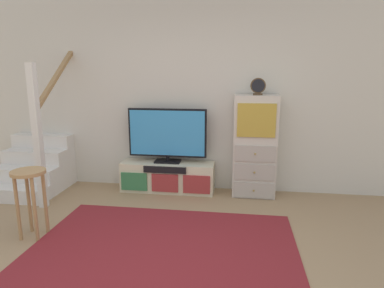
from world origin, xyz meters
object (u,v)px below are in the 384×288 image
(bar_stool_near, at_px, (30,188))
(side_cabinet, at_px, (255,147))
(media_console, at_px, (168,177))
(television, at_px, (167,134))
(desk_clock, at_px, (258,87))

(bar_stool_near, bearing_deg, side_cabinet, 33.74)
(media_console, distance_m, television, 0.62)
(side_cabinet, bearing_deg, television, 179.36)
(desk_clock, bearing_deg, side_cabinet, 124.87)
(media_console, distance_m, desk_clock, 1.78)
(side_cabinet, height_order, bar_stool_near, side_cabinet)
(media_console, relative_size, bar_stool_near, 1.85)
(media_console, distance_m, side_cabinet, 1.31)
(television, bearing_deg, bar_stool_near, -125.20)
(side_cabinet, xyz_separation_m, bar_stool_near, (-2.32, -1.55, -0.16))
(media_console, height_order, television, television)
(television, distance_m, side_cabinet, 1.23)
(side_cabinet, bearing_deg, media_console, -179.52)
(side_cabinet, relative_size, desk_clock, 6.25)
(side_cabinet, xyz_separation_m, desk_clock, (0.01, -0.01, 0.81))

